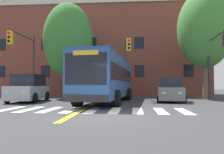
% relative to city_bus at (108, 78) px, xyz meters
% --- Properties ---
extents(ground_plane, '(120.00, 120.00, 0.00)m').
position_rel_city_bus_xyz_m(ground_plane, '(0.53, -7.79, -1.83)').
color(ground_plane, '#38383A').
extents(crosswalk, '(9.72, 3.11, 0.01)m').
position_rel_city_bus_xyz_m(crosswalk, '(-0.23, -5.49, -1.83)').
color(crosswalk, white).
rests_on(crosswalk, ground).
extents(lane_line_yellow_inner, '(0.12, 36.00, 0.01)m').
position_rel_city_bus_xyz_m(lane_line_yellow_inner, '(-0.89, 8.51, -1.83)').
color(lane_line_yellow_inner, gold).
rests_on(lane_line_yellow_inner, ground).
extents(lane_line_yellow_outer, '(0.12, 36.00, 0.01)m').
position_rel_city_bus_xyz_m(lane_line_yellow_outer, '(-0.73, 8.51, -1.83)').
color(lane_line_yellow_outer, gold).
rests_on(lane_line_yellow_outer, ground).
extents(city_bus, '(3.78, 11.55, 3.36)m').
position_rel_city_bus_xyz_m(city_bus, '(0.00, 0.00, 0.00)').
color(city_bus, '#2D5699').
rests_on(city_bus, ground).
extents(car_silver_near_lane, '(2.46, 4.87, 2.12)m').
position_rel_city_bus_xyz_m(car_silver_near_lane, '(-6.19, -0.14, -0.82)').
color(car_silver_near_lane, '#B7BABF').
rests_on(car_silver_near_lane, ground).
extents(car_grey_far_lane, '(2.55, 4.85, 1.86)m').
position_rel_city_bus_xyz_m(car_grey_far_lane, '(4.93, 1.07, -0.99)').
color(car_grey_far_lane, slate).
rests_on(car_grey_far_lane, ground).
extents(traffic_light_near_corner, '(0.61, 4.22, 5.44)m').
position_rel_city_bus_xyz_m(traffic_light_near_corner, '(8.34, 0.83, 1.88)').
color(traffic_light_near_corner, '#28282D').
rests_on(traffic_light_near_corner, ground).
extents(traffic_light_far_corner, '(0.34, 4.47, 5.94)m').
position_rel_city_bus_xyz_m(traffic_light_far_corner, '(-7.27, 1.29, 2.19)').
color(traffic_light_far_corner, '#28282D').
rests_on(traffic_light_far_corner, ground).
extents(traffic_light_overhead, '(0.56, 3.62, 5.72)m').
position_rel_city_bus_xyz_m(traffic_light_overhead, '(1.46, 2.72, 1.96)').
color(traffic_light_overhead, '#28282D').
rests_on(traffic_light_overhead, ground).
extents(street_tree_curbside_large, '(5.15, 5.19, 10.20)m').
position_rel_city_bus_xyz_m(street_tree_curbside_large, '(8.69, 4.09, 4.69)').
color(street_tree_curbside_large, brown).
rests_on(street_tree_curbside_large, ground).
extents(street_tree_curbside_small, '(6.85, 6.84, 9.61)m').
position_rel_city_bus_xyz_m(street_tree_curbside_small, '(-4.47, 4.75, 4.00)').
color(street_tree_curbside_small, '#4C3D2D').
rests_on(street_tree_curbside_small, ground).
extents(building_facade, '(28.33, 9.66, 11.92)m').
position_rel_city_bus_xyz_m(building_facade, '(-2.80, 13.77, 4.13)').
color(building_facade, brown).
rests_on(building_facade, ground).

